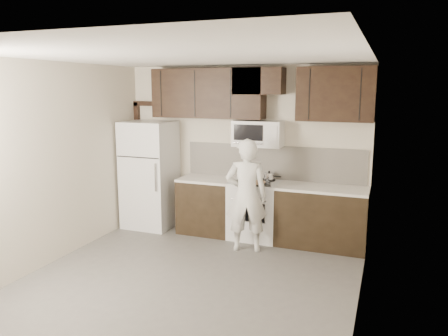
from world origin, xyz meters
The scene contains 14 objects.
floor centered at (0.00, 0.00, 0.00)m, with size 4.50×4.50×0.00m, color #555250.
back_wall centered at (0.00, 2.25, 1.35)m, with size 4.00×4.00×0.00m, color beige.
ceiling centered at (0.00, 0.00, 2.70)m, with size 4.50×4.50×0.00m, color white.
counter_run centered at (0.60, 1.94, 0.46)m, with size 2.95×0.64×0.91m.
stove centered at (0.30, 1.94, 0.46)m, with size 0.76×0.66×0.94m.
backsplash centered at (0.50, 2.24, 1.18)m, with size 2.90×0.02×0.54m, color beige.
upper_cabinets centered at (0.21, 2.08, 2.28)m, with size 3.48×0.35×0.78m.
microwave centered at (0.30, 2.06, 1.65)m, with size 0.76×0.42×0.40m.
refrigerator centered at (-1.55, 1.89, 0.90)m, with size 0.80×0.76×1.80m.
door_trim centered at (-1.92, 2.21, 1.25)m, with size 0.50×0.08×2.12m.
saucepan centered at (0.48, 2.09, 0.97)m, with size 0.29×0.17×0.16m.
baking_tray centered at (0.37, 1.76, 0.92)m, with size 0.42×0.32×0.02m, color black.
pizza centered at (0.37, 1.76, 0.94)m, with size 0.29×0.29×0.02m, color tan.
person centered at (0.34, 1.37, 0.82)m, with size 0.60×0.39×1.65m, color white.
Camera 1 is at (2.21, -4.44, 2.36)m, focal length 35.00 mm.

